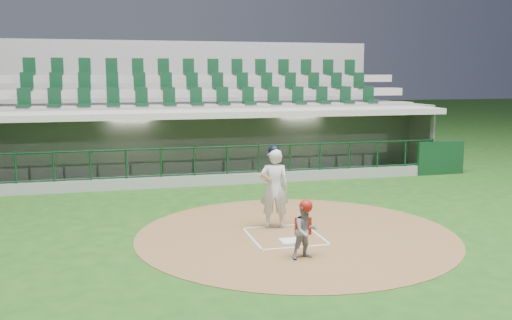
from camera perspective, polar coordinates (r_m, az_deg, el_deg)
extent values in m
plane|color=#1B4413|center=(13.08, 2.49, -7.31)|extent=(120.00, 120.00, 0.00)
cylinder|color=brown|center=(12.98, 4.03, -7.42)|extent=(7.20, 7.20, 0.01)
cube|color=white|center=(12.43, 3.45, -8.07)|extent=(0.43, 0.43, 0.02)
cube|color=silver|center=(12.60, -0.40, -7.84)|extent=(0.05, 1.80, 0.01)
cube|color=silver|center=(13.04, 6.06, -7.33)|extent=(0.05, 1.80, 0.01)
cube|color=white|center=(13.58, 1.81, -6.63)|extent=(1.55, 0.05, 0.01)
cube|color=white|center=(12.03, 4.12, -8.68)|extent=(1.55, 0.05, 0.01)
cube|color=gray|center=(20.29, -3.75, -3.17)|extent=(15.00, 3.00, 0.10)
cube|color=slate|center=(21.62, -4.59, 1.30)|extent=(15.00, 0.20, 2.70)
cube|color=#9D988B|center=(21.47, -4.54, 1.93)|extent=(13.50, 0.04, 0.90)
cube|color=slate|center=(22.68, 15.17, 1.37)|extent=(0.20, 3.00, 2.70)
cube|color=#A9A599|center=(19.67, -3.69, 4.84)|extent=(15.40, 3.50, 0.20)
cube|color=gray|center=(18.67, -2.87, -2.01)|extent=(15.00, 0.15, 0.40)
cube|color=black|center=(18.44, -2.91, 2.80)|extent=(15.00, 0.01, 0.95)
cube|color=brown|center=(21.25, -4.29, -1.89)|extent=(12.75, 0.40, 0.45)
cube|color=white|center=(19.58, -12.51, 4.25)|extent=(1.30, 0.35, 0.04)
cube|color=white|center=(20.69, 4.39, 4.65)|extent=(1.30, 0.35, 0.04)
cube|color=black|center=(21.51, 17.94, 0.20)|extent=(1.80, 0.18, 1.20)
imported|color=#9E1711|center=(20.43, -16.25, -0.59)|extent=(1.39, 1.07, 1.89)
imported|color=#B41413|center=(20.46, -10.54, -0.67)|extent=(1.06, 0.65, 1.68)
imported|color=maroon|center=(21.33, 0.41, -0.36)|extent=(0.86, 0.70, 1.53)
imported|color=#9C1310|center=(22.39, 8.21, 0.16)|extent=(1.62, 0.84, 1.67)
cube|color=slate|center=(23.20, -5.31, 2.54)|extent=(17.00, 6.50, 2.50)
cube|color=gray|center=(21.63, -4.70, 5.17)|extent=(16.60, 0.95, 0.30)
cube|color=#9F9A90|center=(22.54, -5.14, 6.70)|extent=(16.60, 0.95, 0.30)
cube|color=gray|center=(23.47, -5.55, 8.11)|extent=(16.60, 0.95, 0.30)
cube|color=gray|center=(26.40, -6.54, 6.24)|extent=(17.00, 0.25, 5.05)
imported|color=silver|center=(13.29, 1.82, -2.85)|extent=(0.76, 0.58, 1.87)
sphere|color=black|center=(13.14, 1.84, 0.90)|extent=(0.28, 0.28, 0.28)
cylinder|color=tan|center=(12.93, 1.08, -1.80)|extent=(0.58, 0.79, 0.39)
imported|color=gray|center=(11.21, 4.98, -7.09)|extent=(0.60, 0.50, 1.10)
sphere|color=maroon|center=(11.08, 5.01, -4.62)|extent=(0.26, 0.26, 0.26)
cube|color=#B12013|center=(11.33, 4.73, -6.60)|extent=(0.32, 0.10, 0.35)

